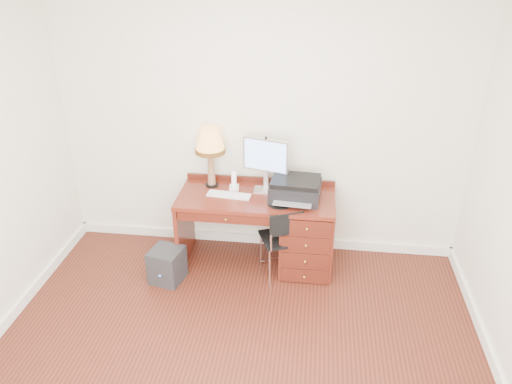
# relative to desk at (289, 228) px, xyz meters

# --- Properties ---
(ground) EXTENTS (4.00, 4.00, 0.00)m
(ground) POSITION_rel_desk_xyz_m (-0.32, -1.40, -0.41)
(ground) COLOR #3B150D
(ground) RESTS_ON ground
(room_shell) EXTENTS (4.00, 4.00, 4.00)m
(room_shell) POSITION_rel_desk_xyz_m (-0.32, -0.77, -0.36)
(room_shell) COLOR white
(room_shell) RESTS_ON ground
(desk) EXTENTS (1.50, 0.67, 0.75)m
(desk) POSITION_rel_desk_xyz_m (0.00, 0.00, 0.00)
(desk) COLOR maroon
(desk) RESTS_ON ground
(monitor) EXTENTS (0.45, 0.21, 0.53)m
(monitor) POSITION_rel_desk_xyz_m (-0.26, 0.15, 0.67)
(monitor) COLOR silver
(monitor) RESTS_ON desk
(keyboard) EXTENTS (0.43, 0.17, 0.02)m
(keyboard) POSITION_rel_desk_xyz_m (-0.58, -0.03, 0.35)
(keyboard) COLOR white
(keyboard) RESTS_ON desk
(mouse_pad) EXTENTS (0.23, 0.23, 0.05)m
(mouse_pad) POSITION_rel_desk_xyz_m (-0.09, -0.14, 0.35)
(mouse_pad) COLOR black
(mouse_pad) RESTS_ON desk
(printer) EXTENTS (0.49, 0.40, 0.21)m
(printer) POSITION_rel_desk_xyz_m (0.05, -0.01, 0.44)
(printer) COLOR black
(printer) RESTS_ON desk
(leg_lamp) EXTENTS (0.30, 0.30, 0.60)m
(leg_lamp) POSITION_rel_desk_xyz_m (-0.79, 0.16, 0.78)
(leg_lamp) COLOR black
(leg_lamp) RESTS_ON desk
(phone) EXTENTS (0.10, 0.10, 0.19)m
(phone) POSITION_rel_desk_xyz_m (-0.56, 0.10, 0.39)
(phone) COLOR white
(phone) RESTS_ON desk
(pen_cup) EXTENTS (0.08, 0.08, 0.10)m
(pen_cup) POSITION_rel_desk_xyz_m (-0.08, 0.15, 0.39)
(pen_cup) COLOR black
(pen_cup) RESTS_ON desk
(chair) EXTENTS (0.46, 0.47, 0.75)m
(chair) POSITION_rel_desk_xyz_m (-0.07, -0.23, 0.04)
(chair) COLOR black
(chair) RESTS_ON ground
(equipment_box) EXTENTS (0.34, 0.34, 0.34)m
(equipment_box) POSITION_rel_desk_xyz_m (-1.13, -0.42, -0.25)
(equipment_box) COLOR black
(equipment_box) RESTS_ON ground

